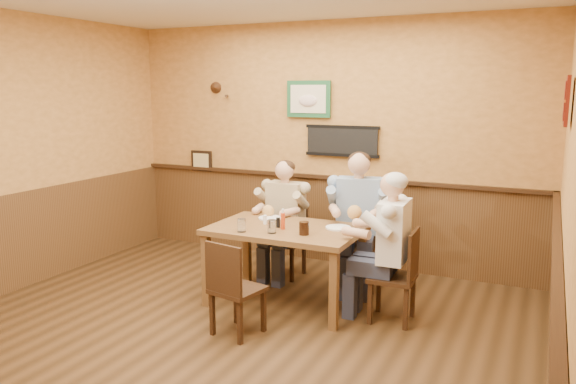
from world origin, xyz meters
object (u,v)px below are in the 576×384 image
at_px(diner_tan_shirt, 286,225).
at_px(chair_near_side, 238,287).
at_px(dining_table, 285,237).
at_px(diner_white_elder, 393,256).
at_px(hot_sauce_bottle, 283,220).
at_px(salt_shaker, 265,220).
at_px(chair_right_end, 393,275).
at_px(water_glass_left, 242,225).
at_px(diner_blue_polo, 358,228).
at_px(chair_back_left, 286,240).
at_px(cola_tumbler, 304,228).
at_px(pepper_shaker, 278,223).
at_px(water_glass_mid, 272,226).
at_px(chair_back_right, 357,246).

bearing_deg(diner_tan_shirt, chair_near_side, -77.79).
xyz_separation_m(dining_table, diner_white_elder, (1.03, 0.02, -0.06)).
height_order(diner_tan_shirt, hot_sauce_bottle, diner_tan_shirt).
height_order(chair_near_side, salt_shaker, salt_shaker).
xyz_separation_m(chair_right_end, salt_shaker, (-1.27, 0.00, 0.37)).
bearing_deg(hot_sauce_bottle, water_glass_left, -140.27).
distance_m(diner_blue_polo, water_glass_left, 1.31).
bearing_deg(water_glass_left, chair_right_end, 14.76).
bearing_deg(diner_blue_polo, chair_back_left, 166.22).
distance_m(chair_back_left, hot_sauce_bottle, 0.98).
distance_m(chair_near_side, water_glass_left, 0.66).
xyz_separation_m(chair_back_left, chair_right_end, (1.38, -0.70, 0.02)).
height_order(diner_tan_shirt, diner_white_elder, diner_white_elder).
height_order(chair_back_left, hot_sauce_bottle, hot_sauce_bottle).
relative_size(chair_back_left, diner_blue_polo, 0.64).
relative_size(diner_white_elder, cola_tumbler, 10.16).
distance_m(hot_sauce_bottle, pepper_shaker, 0.09).
height_order(chair_right_end, chair_near_side, chair_right_end).
distance_m(chair_back_left, diner_blue_polo, 0.86).
bearing_deg(water_glass_mid, water_glass_left, -164.44).
bearing_deg(chair_near_side, pepper_shaker, -79.61).
height_order(dining_table, chair_right_end, chair_right_end).
relative_size(chair_near_side, diner_white_elder, 0.68).
relative_size(chair_back_right, diner_tan_shirt, 0.77).
xyz_separation_m(chair_near_side, diner_white_elder, (1.10, 0.81, 0.19)).
height_order(chair_back_left, pepper_shaker, pepper_shaker).
bearing_deg(hot_sauce_bottle, cola_tumbler, -21.38).
bearing_deg(diner_white_elder, diner_tan_shirt, -118.90).
distance_m(water_glass_mid, salt_shaker, 0.35).
bearing_deg(chair_right_end, chair_back_left, -118.90).
height_order(chair_right_end, cola_tumbler, cola_tumbler).
bearing_deg(pepper_shaker, diner_white_elder, 3.14).
bearing_deg(diner_blue_polo, water_glass_left, -139.77).
bearing_deg(cola_tumbler, diner_white_elder, 14.72).
bearing_deg(chair_back_left, water_glass_left, -85.27).
height_order(diner_white_elder, salt_shaker, diner_white_elder).
height_order(dining_table, hot_sauce_bottle, hot_sauce_bottle).
height_order(chair_near_side, diner_white_elder, diner_white_elder).
bearing_deg(pepper_shaker, cola_tumbler, -23.34).
bearing_deg(hot_sauce_bottle, chair_back_right, 59.22).
bearing_deg(water_glass_left, cola_tumbler, 14.81).
bearing_deg(hot_sauce_bottle, chair_near_side, -96.04).
distance_m(chair_back_left, chair_back_right, 0.82).
relative_size(dining_table, diner_tan_shirt, 1.21).
distance_m(diner_white_elder, cola_tumbler, 0.82).
distance_m(chair_near_side, hot_sauce_bottle, 0.84).
xyz_separation_m(chair_back_right, water_glass_mid, (-0.50, -0.97, 0.37)).
height_order(diner_blue_polo, cola_tumbler, diner_blue_polo).
bearing_deg(hot_sauce_bottle, diner_blue_polo, 59.22).
bearing_deg(dining_table, chair_near_side, -94.70).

